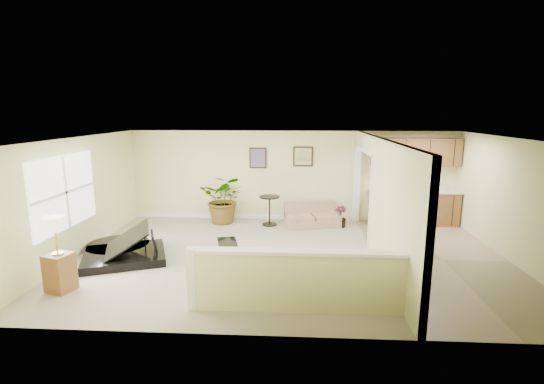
# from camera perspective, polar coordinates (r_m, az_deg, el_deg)

# --- Properties ---
(floor) EXTENTS (9.00, 9.00, 0.00)m
(floor) POSITION_cam_1_polar(r_m,az_deg,el_deg) (8.45, 2.68, -9.38)
(floor) COLOR tan
(floor) RESTS_ON ground
(back_wall) EXTENTS (9.00, 0.04, 2.50)m
(back_wall) POSITION_cam_1_polar(r_m,az_deg,el_deg) (11.03, 2.91, 2.35)
(back_wall) COLOR #F0EEA4
(back_wall) RESTS_ON floor
(front_wall) EXTENTS (9.00, 0.04, 2.50)m
(front_wall) POSITION_cam_1_polar(r_m,az_deg,el_deg) (5.20, 2.45, -8.40)
(front_wall) COLOR #F0EEA4
(front_wall) RESTS_ON floor
(left_wall) EXTENTS (0.04, 6.00, 2.50)m
(left_wall) POSITION_cam_1_polar(r_m,az_deg,el_deg) (9.28, -26.24, -0.63)
(left_wall) COLOR #F0EEA4
(left_wall) RESTS_ON floor
(right_wall) EXTENTS (0.04, 6.00, 2.50)m
(right_wall) POSITION_cam_1_polar(r_m,az_deg,el_deg) (9.23, 31.96, -1.27)
(right_wall) COLOR #F0EEA4
(right_wall) RESTS_ON floor
(ceiling) EXTENTS (9.00, 6.00, 0.04)m
(ceiling) POSITION_cam_1_polar(r_m,az_deg,el_deg) (7.90, 2.85, 7.78)
(ceiling) COLOR white
(ceiling) RESTS_ON back_wall
(kitchen_vinyl) EXTENTS (2.70, 6.00, 0.01)m
(kitchen_vinyl) POSITION_cam_1_polar(r_m,az_deg,el_deg) (9.00, 23.44, -9.01)
(kitchen_vinyl) COLOR gray
(kitchen_vinyl) RESTS_ON floor
(interior_partition) EXTENTS (0.18, 5.99, 2.50)m
(interior_partition) POSITION_cam_1_polar(r_m,az_deg,el_deg) (8.52, 14.97, -1.03)
(interior_partition) COLOR #F0EEA4
(interior_partition) RESTS_ON floor
(pony_half_wall) EXTENTS (3.42, 0.22, 1.00)m
(pony_half_wall) POSITION_cam_1_polar(r_m,az_deg,el_deg) (6.13, 3.21, -12.59)
(pony_half_wall) COLOR #F0EEA4
(pony_half_wall) RESTS_ON floor
(left_window) EXTENTS (0.05, 2.15, 1.45)m
(left_window) POSITION_cam_1_polar(r_m,az_deg,el_deg) (8.81, -27.84, -0.05)
(left_window) COLOR white
(left_window) RESTS_ON left_wall
(wall_art_left) EXTENTS (0.48, 0.04, 0.58)m
(wall_art_left) POSITION_cam_1_polar(r_m,az_deg,el_deg) (10.98, -2.05, 4.95)
(wall_art_left) COLOR #321E12
(wall_art_left) RESTS_ON back_wall
(wall_mirror) EXTENTS (0.55, 0.04, 0.55)m
(wall_mirror) POSITION_cam_1_polar(r_m,az_deg,el_deg) (10.93, 4.52, 5.15)
(wall_mirror) COLOR #321E12
(wall_mirror) RESTS_ON back_wall
(kitchen_cabinets) EXTENTS (2.36, 0.65, 2.33)m
(kitchen_cabinets) POSITION_cam_1_polar(r_m,az_deg,el_deg) (11.28, 19.31, -0.05)
(kitchen_cabinets) COLOR brown
(kitchen_cabinets) RESTS_ON floor
(piano) EXTENTS (2.24, 2.21, 1.51)m
(piano) POSITION_cam_1_polar(r_m,az_deg,el_deg) (8.80, -20.66, -4.96)
(piano) COLOR black
(piano) RESTS_ON floor
(piano_bench) EXTENTS (0.54, 0.79, 0.48)m
(piano_bench) POSITION_cam_1_polar(r_m,az_deg,el_deg) (7.98, -6.44, -8.90)
(piano_bench) COLOR black
(piano_bench) RESTS_ON floor
(loveseat) EXTENTS (1.57, 1.10, 0.79)m
(loveseat) POSITION_cam_1_polar(r_m,az_deg,el_deg) (10.66, 5.84, -3.24)
(loveseat) COLOR tan
(loveseat) RESTS_ON floor
(accent_table) EXTENTS (0.55, 0.55, 0.80)m
(accent_table) POSITION_cam_1_polar(r_m,az_deg,el_deg) (10.57, -0.36, -2.14)
(accent_table) COLOR black
(accent_table) RESTS_ON floor
(palm_plant) EXTENTS (1.30, 1.16, 1.34)m
(palm_plant) POSITION_cam_1_polar(r_m,az_deg,el_deg) (10.84, -6.90, -1.06)
(palm_plant) COLOR black
(palm_plant) RESTS_ON floor
(small_plant) EXTENTS (0.41, 0.41, 0.56)m
(small_plant) POSITION_cam_1_polar(r_m,az_deg,el_deg) (10.63, 9.84, -3.76)
(small_plant) COLOR black
(small_plant) RESTS_ON floor
(lamp_stand) EXTENTS (0.48, 0.48, 1.31)m
(lamp_stand) POSITION_cam_1_polar(r_m,az_deg,el_deg) (7.67, -28.52, -8.65)
(lamp_stand) COLOR brown
(lamp_stand) RESTS_ON floor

